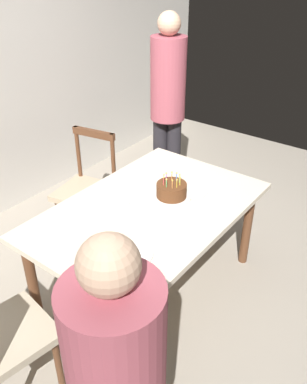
# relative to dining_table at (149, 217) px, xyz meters

# --- Properties ---
(ground) EXTENTS (6.40, 6.40, 0.00)m
(ground) POSITION_rel_dining_table_xyz_m (0.00, 0.00, -0.65)
(ground) COLOR #9E9384
(dining_table) EXTENTS (1.63, 1.06, 0.73)m
(dining_table) POSITION_rel_dining_table_xyz_m (0.00, 0.00, 0.00)
(dining_table) COLOR beige
(dining_table) RESTS_ON ground
(birthday_cake) EXTENTS (0.28, 0.28, 0.18)m
(birthday_cake) POSITION_rel_dining_table_xyz_m (0.20, -0.05, 0.13)
(birthday_cake) COLOR silver
(birthday_cake) RESTS_ON dining_table
(plate_near_celebrant) EXTENTS (0.22, 0.22, 0.01)m
(plate_near_celebrant) POSITION_rel_dining_table_xyz_m (-0.45, -0.24, 0.09)
(plate_near_celebrant) COLOR white
(plate_near_celebrant) RESTS_ON dining_table
(plate_far_side) EXTENTS (0.22, 0.22, 0.01)m
(plate_far_side) POSITION_rel_dining_table_xyz_m (-0.08, 0.24, 0.09)
(plate_far_side) COLOR white
(plate_far_side) RESTS_ON dining_table
(fork_near_celebrant) EXTENTS (0.18, 0.05, 0.01)m
(fork_near_celebrant) POSITION_rel_dining_table_xyz_m (-0.61, -0.24, 0.08)
(fork_near_celebrant) COLOR silver
(fork_near_celebrant) RESTS_ON dining_table
(fork_far_side) EXTENTS (0.18, 0.03, 0.01)m
(fork_far_side) POSITION_rel_dining_table_xyz_m (-0.24, 0.22, 0.08)
(fork_far_side) COLOR silver
(fork_far_side) RESTS_ON dining_table
(fork_near_guest) EXTENTS (0.18, 0.04, 0.01)m
(fork_near_guest) POSITION_rel_dining_table_xyz_m (0.33, -0.22, 0.08)
(fork_near_guest) COLOR silver
(fork_near_guest) RESTS_ON dining_table
(chair_spindle_back) EXTENTS (0.51, 0.51, 0.95)m
(chair_spindle_back) POSITION_rel_dining_table_xyz_m (0.22, 0.86, -0.19)
(chair_spindle_back) COLOR tan
(chair_spindle_back) RESTS_ON ground
(person_guest) EXTENTS (0.32, 0.32, 1.81)m
(person_guest) POSITION_rel_dining_table_xyz_m (1.14, 0.67, 0.39)
(person_guest) COLOR #262328
(person_guest) RESTS_ON ground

